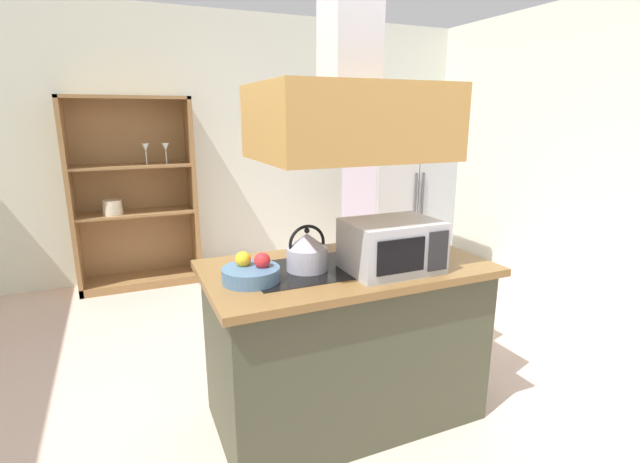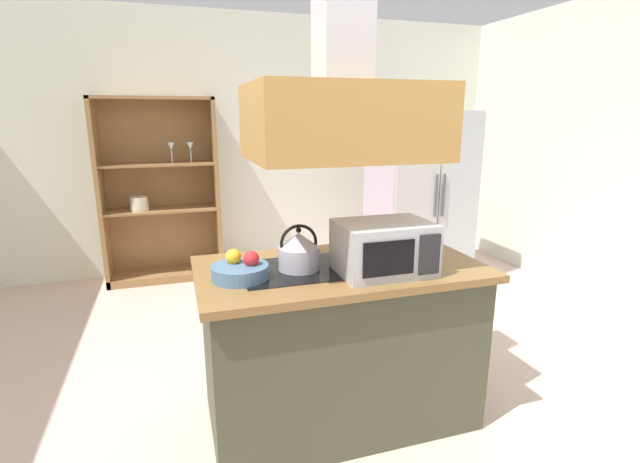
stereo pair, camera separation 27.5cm
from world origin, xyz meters
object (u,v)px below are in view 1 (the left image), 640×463
(refrigerator, at_px, (397,196))
(fruit_bowl, at_px, (251,272))
(microwave, at_px, (392,246))
(cutting_board, at_px, (399,242))
(dish_cabinet, at_px, (135,205))
(kettle, at_px, (307,251))

(refrigerator, relative_size, fruit_bowl, 6.19)
(microwave, relative_size, fruit_bowl, 1.66)
(cutting_board, bearing_deg, dish_cabinet, 119.55)
(refrigerator, bearing_deg, fruit_bowl, -136.59)
(dish_cabinet, bearing_deg, cutting_board, -60.45)
(cutting_board, distance_m, fruit_bowl, 1.05)
(kettle, xyz_separation_m, cutting_board, (0.70, 0.23, -0.09))
(dish_cabinet, xyz_separation_m, cutting_board, (1.42, -2.51, 0.10))
(refrigerator, height_order, cutting_board, refrigerator)
(dish_cabinet, xyz_separation_m, kettle, (0.72, -2.74, 0.19))
(kettle, height_order, cutting_board, kettle)
(cutting_board, relative_size, microwave, 0.74)
(refrigerator, xyz_separation_m, microwave, (-1.38, -2.09, 0.17))
(fruit_bowl, bearing_deg, cutting_board, 15.51)
(refrigerator, height_order, dish_cabinet, dish_cabinet)
(kettle, height_order, fruit_bowl, kettle)
(kettle, height_order, microwave, microwave)
(dish_cabinet, xyz_separation_m, fruit_bowl, (0.41, -2.79, 0.13))
(microwave, bearing_deg, cutting_board, 52.44)
(refrigerator, bearing_deg, dish_cabinet, 161.76)
(refrigerator, bearing_deg, cutting_board, -122.40)
(dish_cabinet, bearing_deg, fruit_bowl, -81.57)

